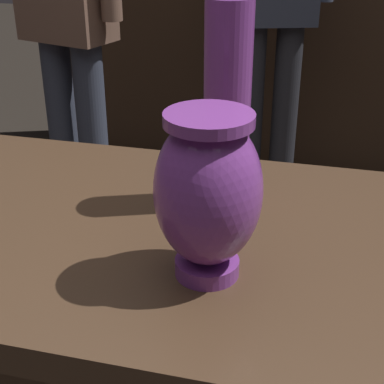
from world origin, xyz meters
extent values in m
cube|color=#422D1E|center=(0.00, 0.00, 0.78)|extent=(1.20, 0.64, 0.05)
cube|color=#382619|center=(0.00, 2.20, 0.47)|extent=(2.60, 0.40, 0.95)
cylinder|color=#7A388E|center=(0.07, -0.11, 0.81)|extent=(0.09, 0.09, 0.02)
ellipsoid|color=#7A388E|center=(0.07, -0.11, 0.93)|extent=(0.15, 0.15, 0.22)
cylinder|color=#7A388E|center=(0.07, -0.11, 1.03)|extent=(0.12, 0.12, 0.02)
cone|color=#7A388E|center=(0.05, 0.12, 0.81)|extent=(0.10, 0.10, 0.02)
cylinder|color=#7A388E|center=(0.05, 0.12, 0.99)|extent=(0.08, 0.08, 0.33)
cylinder|color=#333847|center=(-0.64, 1.09, 0.42)|extent=(0.11, 0.11, 0.85)
cylinder|color=#333847|center=(-0.78, 1.14, 0.42)|extent=(0.11, 0.11, 0.85)
cylinder|color=#232328|center=(0.03, 1.59, 0.43)|extent=(0.11, 0.11, 0.86)
cylinder|color=#232328|center=(-0.11, 1.54, 0.43)|extent=(0.11, 0.11, 0.86)
camera|label=1|loc=(0.22, -0.79, 1.28)|focal=53.92mm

